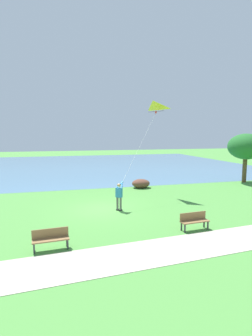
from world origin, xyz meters
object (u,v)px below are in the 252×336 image
Objects in this scene: flying_kite at (153,108)px; park_bench_far_walkway at (194,220)px; park_bench_near_walkway at (51,238)px; lakeside_shrub at (141,183)px; tree_treeline_right at (246,147)px; person_kite_flyer at (119,194)px.

flying_kite reaches higher than park_bench_far_walkway.
park_bench_near_walkway is 13.49m from lakeside_shrub.
park_bench_near_walkway is 0.32× the size of tree_treeline_right.
park_bench_near_walkway is at bearing -58.80° from tree_treeline_right.
park_bench_far_walkway reaches higher than lakeside_shrub.
flying_kite reaches higher than tree_treeline_right.
flying_kite is at bearing 175.16° from park_bench_far_walkway.
park_bench_far_walkway is at bearing 94.53° from park_bench_near_walkway.
flying_kite is 10.18m from park_bench_far_walkway.
park_bench_near_walkway is 1.00× the size of park_bench_far_walkway.
flying_kite is at bearing 138.03° from park_bench_near_walkway.
park_bench_near_walkway and park_bench_far_walkway have the same top height.
park_bench_far_walkway is at bearing -3.25° from lakeside_shrub.
park_bench_far_walkway is 10.62m from lakeside_shrub.
tree_treeline_right is (-6.42, 14.42, 2.50)m from person_kite_flyer.
tree_treeline_right is (-11.20, 18.50, 3.04)m from park_bench_near_walkway.
tree_treeline_right is (-2.69, 10.85, -3.27)m from flying_kite.
park_bench_far_walkway is 0.32× the size of tree_treeline_right.
person_kite_flyer is 0.33× the size of flying_kite.
flying_kite reaches higher than lakeside_shrub.
lakeside_shrub is (0.04, -10.92, -3.15)m from tree_treeline_right.
park_bench_near_walkway is (4.78, -4.08, -0.54)m from person_kite_flyer.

